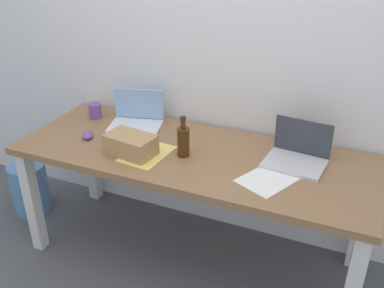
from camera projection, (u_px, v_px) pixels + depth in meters
The scene contains 12 objects.
ground_plane at pixel (192, 254), 2.67m from camera, with size 8.00×8.00×0.00m, color #515459.
back_wall at pixel (222, 31), 2.42m from camera, with size 5.20×0.08×2.60m, color white.
desk at pixel (192, 166), 2.38m from camera, with size 1.96×0.73×0.73m.
laptop_left at pixel (136, 119), 2.62m from camera, with size 0.36×0.30×0.21m.
laptop_right at pixel (297, 155), 2.22m from camera, with size 0.32×0.27×0.21m.
beer_bottle at pixel (183, 141), 2.26m from camera, with size 0.07×0.07×0.23m.
computer_mouse at pixel (88, 135), 2.49m from camera, with size 0.06×0.10×0.03m, color #724799.
cardboard_box at pixel (131, 145), 2.29m from camera, with size 0.26×0.16×0.11m, color tan.
coffee_mug at pixel (95, 111), 2.73m from camera, with size 0.08×0.08×0.10m, color #724799.
paper_yellow_folder at pixel (147, 154), 2.32m from camera, with size 0.21×0.30×0.00m, color #F4E06B.
paper_sheet_front_right at pixel (269, 178), 2.09m from camera, with size 0.21×0.30×0.00m, color white.
water_cooler_jug at pixel (30, 187), 3.01m from camera, with size 0.25×0.25×0.42m.
Camera 1 is at (0.81, -1.89, 1.84)m, focal length 39.95 mm.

